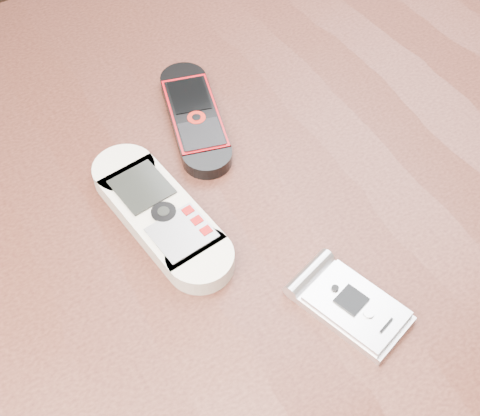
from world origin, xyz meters
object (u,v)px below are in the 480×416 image
object	(u,v)px
nokia_white	(160,214)
nokia_black_red	(195,117)
motorola_razr	(353,306)
table	(236,282)

from	to	relation	value
nokia_white	nokia_black_red	bearing A→B (deg)	41.11
nokia_white	motorola_razr	distance (m)	0.18
motorola_razr	nokia_black_red	bearing A→B (deg)	74.51
nokia_black_red	table	bearing A→B (deg)	-86.23
motorola_razr	nokia_white	bearing A→B (deg)	102.65
table	nokia_black_red	distance (m)	0.17
nokia_black_red	motorola_razr	xyz separation A→B (m)	(0.01, -0.24, -0.00)
table	nokia_black_red	xyz separation A→B (m)	(0.02, 0.12, 0.11)
motorola_razr	table	bearing A→B (deg)	87.33
table	motorola_razr	xyz separation A→B (m)	(0.03, -0.12, 0.11)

